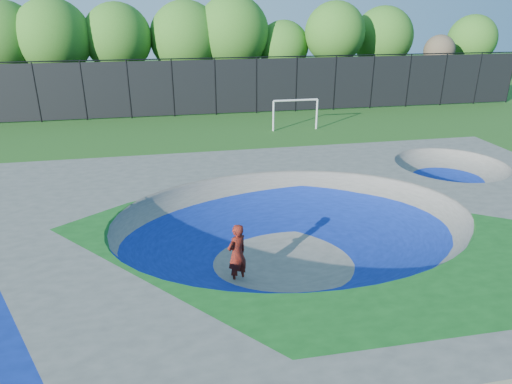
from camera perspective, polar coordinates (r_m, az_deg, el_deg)
ground at (r=14.45m, az=4.54°, el=-8.30°), size 120.00×120.00×0.00m
skate_deck at (r=14.09m, az=4.63°, el=-5.67°), size 22.00×14.00×1.50m
skater at (r=12.83m, az=-2.39°, el=-7.77°), size 0.79×0.73×1.82m
skateboard at (r=13.29m, az=-2.33°, el=-11.09°), size 0.80×0.54×0.05m
soccer_goal at (r=29.29m, az=4.96°, el=10.32°), size 2.97×0.12×1.96m
fence at (r=33.57m, az=-5.11°, el=13.10°), size 48.09×0.09×4.04m
treeline at (r=38.56m, az=-9.98°, el=18.48°), size 52.28×7.27×8.32m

